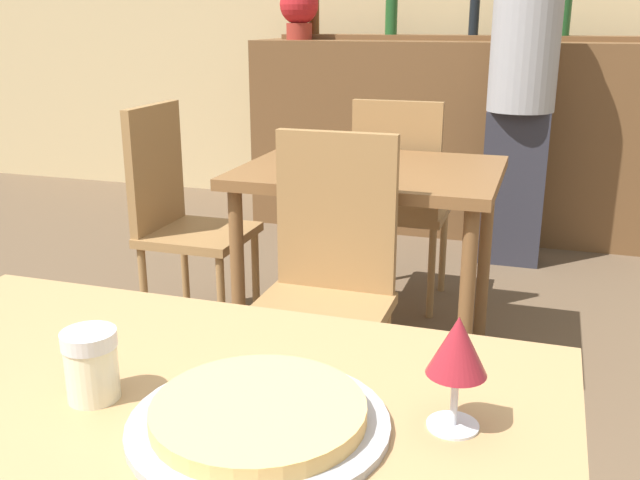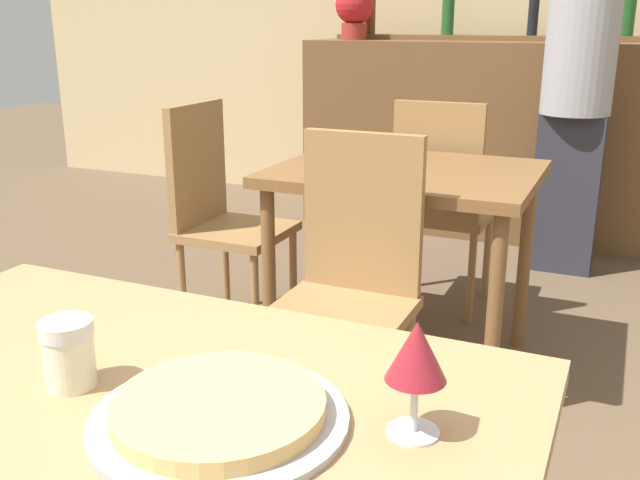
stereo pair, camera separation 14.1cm
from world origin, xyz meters
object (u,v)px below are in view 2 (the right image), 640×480
at_px(person_standing, 577,91).
at_px(cheese_shaker, 69,353).
at_px(chair_far_side_back, 441,196).
at_px(pizza_tray, 219,412).
at_px(chair_far_side_left, 218,206).
at_px(wine_glass, 416,355).
at_px(chair_far_side_front, 351,273).
at_px(potted_plant, 355,9).

bearing_deg(person_standing, cheese_shaker, -97.96).
distance_m(chair_far_side_back, cheese_shaker, 2.27).
distance_m(cheese_shaker, person_standing, 3.10).
bearing_deg(pizza_tray, chair_far_side_back, 96.95).
height_order(chair_far_side_left, wine_glass, chair_far_side_left).
bearing_deg(chair_far_side_left, chair_far_side_front, -123.89).
height_order(chair_far_side_front, pizza_tray, chair_far_side_front).
bearing_deg(pizza_tray, potted_plant, 108.64).
distance_m(chair_far_side_back, chair_far_side_left, 0.96).
bearing_deg(pizza_tray, cheese_shaker, -179.94).
relative_size(chair_far_side_front, person_standing, 0.56).
xyz_separation_m(cheese_shaker, wine_glass, (0.50, 0.08, 0.06)).
xyz_separation_m(chair_far_side_back, wine_glass, (0.52, -2.17, 0.33)).
height_order(chair_far_side_back, wine_glass, chair_far_side_back).
xyz_separation_m(chair_far_side_back, chair_far_side_left, (-0.80, -0.54, 0.00)).
height_order(chair_far_side_back, pizza_tray, chair_far_side_back).
distance_m(wine_glass, potted_plant, 3.84).
bearing_deg(potted_plant, chair_far_side_front, -68.76).
distance_m(chair_far_side_left, person_standing, 1.88).
bearing_deg(chair_far_side_back, pizza_tray, 96.95).
bearing_deg(person_standing, chair_far_side_front, -103.39).
bearing_deg(cheese_shaker, chair_far_side_front, 90.99).
bearing_deg(chair_far_side_back, person_standing, -118.87).
relative_size(pizza_tray, potted_plant, 1.07).
xyz_separation_m(chair_far_side_front, person_standing, (0.45, 1.89, 0.39)).
relative_size(chair_far_side_front, wine_glass, 5.96).
relative_size(chair_far_side_left, wine_glass, 5.96).
relative_size(chair_far_side_left, person_standing, 0.56).
height_order(person_standing, potted_plant, person_standing).
bearing_deg(chair_far_side_front, cheese_shaker, -89.01).
height_order(cheese_shaker, person_standing, person_standing).
bearing_deg(chair_far_side_front, potted_plant, 111.24).
bearing_deg(cheese_shaker, potted_plant, 104.93).
bearing_deg(pizza_tray, wine_glass, 18.39).
bearing_deg(wine_glass, chair_far_side_front, 115.26).
xyz_separation_m(person_standing, wine_glass, (0.07, -2.99, -0.06)).
relative_size(chair_far_side_front, chair_far_side_left, 1.00).
xyz_separation_m(wine_glass, potted_plant, (-1.46, 3.52, 0.46)).
bearing_deg(wine_glass, pizza_tray, -161.61).
bearing_deg(person_standing, pizza_tray, -93.26).
distance_m(chair_far_side_left, wine_glass, 2.13).
bearing_deg(cheese_shaker, chair_far_side_back, 90.52).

